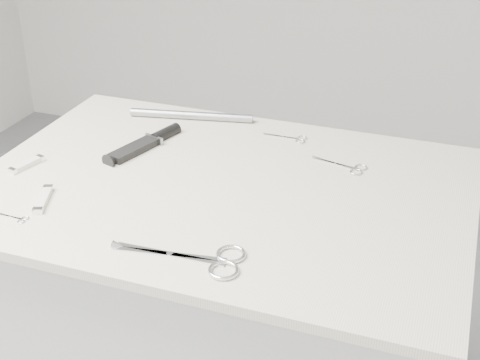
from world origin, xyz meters
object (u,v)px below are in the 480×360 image
(plinth, at_px, (224,357))
(pocket_knife_a, at_px, (27,165))
(embroidery_scissors_a, at_px, (348,167))
(metal_rail, at_px, (191,115))
(embroidery_scissors_b, at_px, (292,138))
(tiny_scissors, at_px, (17,218))
(sheathed_knife, at_px, (149,142))
(large_shears, at_px, (207,259))
(pocket_knife_b, at_px, (43,199))

(plinth, height_order, pocket_knife_a, pocket_knife_a)
(embroidery_scissors_a, height_order, metal_rail, metal_rail)
(embroidery_scissors_b, bearing_deg, plinth, -106.44)
(embroidery_scissors_a, relative_size, tiny_scissors, 1.95)
(plinth, bearing_deg, embroidery_scissors_a, 34.95)
(embroidery_scissors_b, relative_size, pocket_knife_a, 1.18)
(plinth, height_order, sheathed_knife, sheathed_knife)
(sheathed_knife, bearing_deg, plinth, -100.29)
(large_shears, xyz_separation_m, embroidery_scissors_b, (0.01, 0.51, -0.00))
(large_shears, bearing_deg, tiny_scissors, 174.05)
(pocket_knife_a, bearing_deg, tiny_scissors, -133.99)
(embroidery_scissors_b, height_order, tiny_scissors, same)
(embroidery_scissors_a, height_order, sheathed_knife, sheathed_knife)
(plinth, distance_m, pocket_knife_b, 0.59)
(sheathed_knife, relative_size, pocket_knife_b, 2.08)
(plinth, height_order, large_shears, large_shears)
(embroidery_scissors_a, distance_m, metal_rail, 0.44)
(pocket_knife_a, bearing_deg, plinth, -65.26)
(pocket_knife_a, distance_m, pocket_knife_b, 0.16)
(sheathed_knife, bearing_deg, tiny_scissors, -176.42)
(embroidery_scissors_b, height_order, metal_rail, metal_rail)
(large_shears, height_order, embroidery_scissors_b, large_shears)
(embroidery_scissors_a, xyz_separation_m, embroidery_scissors_b, (-0.15, 0.10, -0.00))
(pocket_knife_b, bearing_deg, embroidery_scissors_a, -78.40)
(large_shears, bearing_deg, embroidery_scissors_a, 63.91)
(pocket_knife_a, bearing_deg, large_shears, -95.27)
(sheathed_knife, xyz_separation_m, pocket_knife_b, (-0.08, -0.30, -0.00))
(embroidery_scissors_b, xyz_separation_m, sheathed_knife, (-0.30, -0.14, 0.01))
(embroidery_scissors_b, height_order, pocket_knife_b, pocket_knife_b)
(plinth, relative_size, pocket_knife_b, 9.05)
(embroidery_scissors_b, distance_m, pocket_knife_a, 0.59)
(plinth, xyz_separation_m, sheathed_knife, (-0.22, 0.12, 0.48))
(tiny_scissors, bearing_deg, embroidery_scissors_a, 39.25)
(plinth, distance_m, pocket_knife_a, 0.64)
(plinth, relative_size, pocket_knife_a, 10.55)
(plinth, relative_size, embroidery_scissors_a, 7.38)
(large_shears, relative_size, pocket_knife_a, 2.71)
(tiny_scissors, height_order, pocket_knife_a, pocket_knife_a)
(large_shears, bearing_deg, sheathed_knife, 122.97)
(large_shears, height_order, embroidery_scissors_a, large_shears)
(large_shears, bearing_deg, plinth, 100.46)
(large_shears, xyz_separation_m, embroidery_scissors_a, (0.16, 0.42, -0.00))
(tiny_scissors, height_order, sheathed_knife, sheathed_knife)
(embroidery_scissors_a, xyz_separation_m, pocket_knife_a, (-0.65, -0.23, 0.00))
(sheathed_knife, bearing_deg, large_shears, -124.28)
(embroidery_scissors_b, bearing_deg, sheathed_knife, -154.11)
(embroidery_scissors_b, distance_m, sheathed_knife, 0.33)
(large_shears, distance_m, tiny_scissors, 0.38)
(embroidery_scissors_b, bearing_deg, metal_rail, 174.74)
(sheathed_knife, bearing_deg, pocket_knife_a, 150.06)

